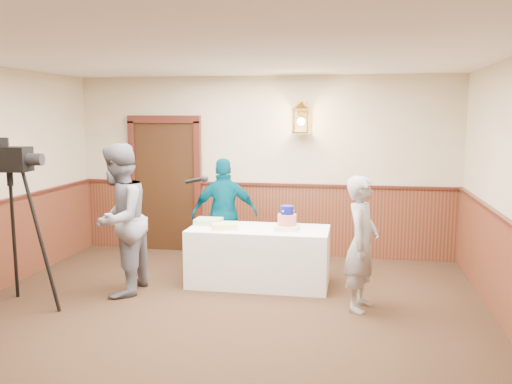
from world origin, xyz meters
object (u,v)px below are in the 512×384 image
sheet_cake_yellow (225,226)px  interviewer (119,220)px  assistant_p (225,214)px  display_table (259,256)px  tv_camera_rig (14,238)px  sheet_cake_green (208,221)px  baker (362,243)px  tiered_cake (287,220)px

sheet_cake_yellow → interviewer: size_ratio=0.17×
interviewer → assistant_p: bearing=140.5°
display_table → sheet_cake_yellow: (-0.43, -0.11, 0.41)m
tv_camera_rig → display_table: bearing=24.7°
sheet_cake_yellow → tv_camera_rig: bearing=-148.2°
tv_camera_rig → sheet_cake_yellow: bearing=27.2°
sheet_cake_green → assistant_p: bearing=78.5°
baker → tiered_cake: bearing=69.6°
sheet_cake_green → sheet_cake_yellow: bearing=-39.7°
interviewer → tv_camera_rig: size_ratio=1.00×
sheet_cake_green → assistant_p: (0.10, 0.50, 0.01)m
display_table → tiered_cake: (0.37, -0.03, 0.50)m
sheet_cake_yellow → assistant_p: size_ratio=0.20×
display_table → baker: bearing=-27.8°
tiered_cake → tv_camera_rig: 3.22m
interviewer → tv_camera_rig: interviewer is taller
tiered_cake → sheet_cake_yellow: size_ratio=0.97×
display_table → baker: baker is taller
assistant_p → tv_camera_rig: (-1.93, -2.04, 0.03)m
display_table → sheet_cake_yellow: size_ratio=5.62×
display_table → sheet_cake_green: size_ratio=5.28×
sheet_cake_yellow → interviewer: bearing=-154.7°
assistant_p → sheet_cake_green: bearing=62.1°
display_table → tv_camera_rig: 2.94m
tv_camera_rig → tiered_cake: bearing=21.1°
display_table → assistant_p: (-0.60, 0.62, 0.42)m
tiered_cake → interviewer: (-1.98, -0.65, 0.06)m
sheet_cake_yellow → sheet_cake_green: bearing=140.3°
sheet_cake_yellow → assistant_p: 0.76m
sheet_cake_green → baker: baker is taller
sheet_cake_green → tv_camera_rig: tv_camera_rig is taller
display_table → tv_camera_rig: tv_camera_rig is taller
sheet_cake_green → tiered_cake: bearing=-7.7°
display_table → baker: (1.30, -0.68, 0.39)m
sheet_cake_yellow → assistant_p: (-0.18, 0.74, 0.02)m
interviewer → assistant_p: interviewer is taller
display_table → assistant_p: assistant_p is taller
interviewer → sheet_cake_yellow: bearing=113.7°
baker → tv_camera_rig: 3.90m
interviewer → baker: size_ratio=1.22×
display_table → tiered_cake: 0.62m
sheet_cake_yellow → interviewer: (-1.19, -0.56, 0.15)m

